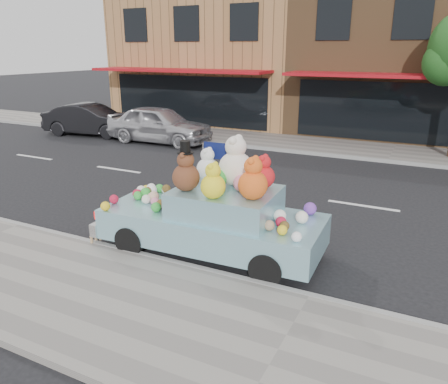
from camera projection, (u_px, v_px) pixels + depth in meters
The scene contains 10 objects.
ground at pixel (363, 206), 11.29m from camera, with size 120.00×120.00×0.00m, color black.
near_sidewalk at pixel (278, 353), 5.74m from camera, with size 60.00×3.00×0.12m, color gray.
far_sidewalk at pixel (393, 153), 16.80m from camera, with size 60.00×3.00×0.12m, color gray.
near_kerb at pixel (310, 297), 7.02m from camera, with size 60.00×0.12×0.13m, color gray.
far_kerb at pixel (388, 161), 15.52m from camera, with size 60.00×0.12×0.13m, color gray.
storefront_left at pixel (224, 53), 24.57m from camera, with size 10.00×9.80×7.30m.
storefront_mid at pixel (415, 54), 20.34m from camera, with size 10.00×9.80×7.30m.
car_silver at pixel (159, 124), 18.69m from camera, with size 1.87×4.64×1.58m, color silver.
car_dark at pixel (91, 120), 20.30m from camera, with size 1.54×4.42×1.46m, color black.
art_car at pixel (214, 213), 8.47m from camera, with size 4.55×1.92×2.32m.
Camera 1 is at (1.50, -11.11, 3.87)m, focal length 35.00 mm.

